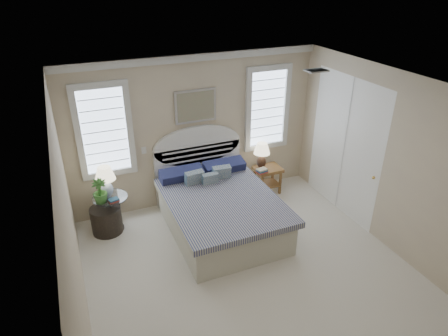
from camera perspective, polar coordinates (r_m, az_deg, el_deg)
floor at (r=5.85m, az=4.80°, el=-15.84°), size 4.50×5.00×0.01m
ceiling at (r=4.48m, az=6.13°, el=10.40°), size 4.50×5.00×0.01m
wall_back at (r=7.10m, az=-4.04°, el=5.28°), size 4.50×0.02×2.70m
wall_left at (r=4.58m, az=-20.82°, el=-9.92°), size 0.02×5.00×2.70m
wall_right at (r=6.31m, az=23.80°, el=0.02°), size 0.02×5.00×2.70m
crown_molding at (r=6.69m, az=-4.29°, el=15.47°), size 4.50×0.08×0.12m
hvac_vent at (r=5.76m, az=13.06°, el=13.41°), size 0.30×0.20×0.02m
switch_plate at (r=6.94m, az=-11.37°, el=2.48°), size 0.08×0.01×0.12m
window_left at (r=6.69m, az=-16.73°, el=5.10°), size 0.90×0.06×1.60m
window_right at (r=7.53m, az=6.18°, el=8.50°), size 0.90×0.06×1.60m
painting at (r=6.90m, az=-4.05°, el=8.79°), size 0.74×0.04×0.58m
closet_door at (r=7.13m, az=16.83°, el=2.95°), size 0.02×1.80×2.40m
bed at (r=6.66m, az=-0.81°, el=-5.54°), size 1.72×2.28×1.47m
side_table_left at (r=6.84m, az=-15.73°, el=-5.75°), size 0.56×0.56×0.63m
nightstand_right at (r=7.69m, az=6.24°, el=-0.93°), size 0.50×0.40×0.53m
floor_pot at (r=6.90m, az=-16.43°, el=-7.09°), size 0.66×0.66×0.45m
lamp_left at (r=6.60m, az=-16.59°, el=-1.43°), size 0.33×0.33×0.53m
lamp_right at (r=7.51m, az=5.42°, el=2.21°), size 0.41×0.41×0.50m
potted_plant at (r=6.50m, az=-17.35°, el=-3.19°), size 0.26×0.26×0.40m
books_left at (r=6.56m, az=-15.47°, el=-4.45°), size 0.19×0.16×0.04m
books_right at (r=7.42m, az=5.43°, el=-0.40°), size 0.21×0.16×0.08m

